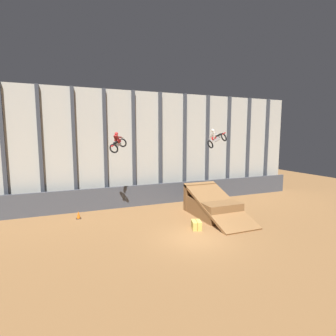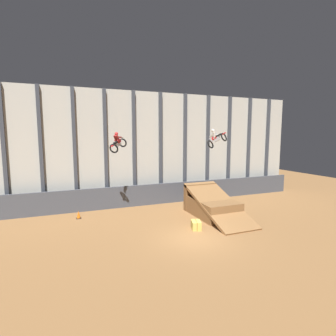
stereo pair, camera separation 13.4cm
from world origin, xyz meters
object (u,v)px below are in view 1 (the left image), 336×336
(dirt_ramp, at_px, (211,205))
(rider_bike_left_air, at_px, (118,143))
(traffic_cone_near_ramp, at_px, (78,215))
(rider_bike_right_air, at_px, (216,138))
(hay_bale_trackside, at_px, (196,225))

(dirt_ramp, relative_size, rider_bike_left_air, 3.63)
(rider_bike_left_air, xyz_separation_m, traffic_cone_near_ramp, (-3.06, 0.22, -5.42))
(rider_bike_right_air, relative_size, traffic_cone_near_ramp, 3.15)
(rider_bike_left_air, distance_m, rider_bike_right_air, 7.97)
(rider_bike_left_air, bearing_deg, rider_bike_right_air, 29.65)
(traffic_cone_near_ramp, height_order, hay_bale_trackside, traffic_cone_near_ramp)
(dirt_ramp, bearing_deg, rider_bike_left_air, 158.00)
(rider_bike_left_air, height_order, traffic_cone_near_ramp, rider_bike_left_air)
(rider_bike_right_air, xyz_separation_m, hay_bale_trackside, (-3.66, -3.57, -5.75))
(traffic_cone_near_ramp, relative_size, hay_bale_trackside, 0.56)
(dirt_ramp, distance_m, rider_bike_left_air, 8.78)
(dirt_ramp, relative_size, hay_bale_trackside, 6.01)
(dirt_ramp, xyz_separation_m, rider_bike_left_air, (-6.75, 2.73, 4.91))
(dirt_ramp, xyz_separation_m, traffic_cone_near_ramp, (-9.81, 2.94, -0.51))
(hay_bale_trackside, bearing_deg, dirt_ramp, 42.66)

